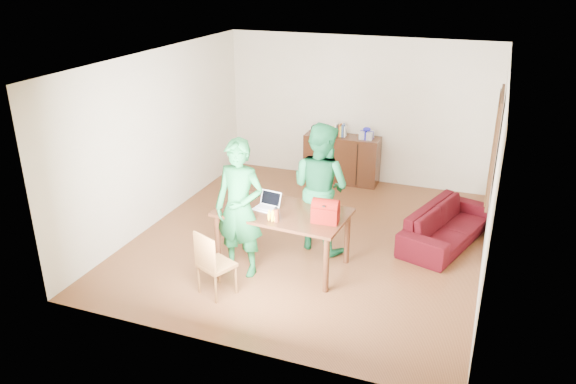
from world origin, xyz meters
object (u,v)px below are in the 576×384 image
at_px(chair, 216,276).
at_px(sofa, 447,225).
at_px(laptop, 266,206).
at_px(person_near, 240,208).
at_px(bottle, 276,214).
at_px(red_bag, 325,213).
at_px(table, 283,218).
at_px(person_far, 321,187).

relative_size(chair, sofa, 0.46).
xyz_separation_m(chair, laptop, (0.28, 0.96, 0.60)).
xyz_separation_m(chair, person_near, (0.06, 0.61, 0.68)).
distance_m(bottle, red_bag, 0.63).
xyz_separation_m(bottle, red_bag, (0.60, 0.21, 0.02)).
bearing_deg(sofa, bottle, 150.13).
height_order(laptop, red_bag, red_bag).
distance_m(person_near, sofa, 3.19).
bearing_deg(person_near, sofa, 38.22).
relative_size(table, person_far, 0.95).
xyz_separation_m(laptop, red_bag, (0.87, -0.10, 0.08)).
xyz_separation_m(laptop, bottle, (0.27, -0.30, 0.06)).
bearing_deg(laptop, person_far, 61.09).
height_order(person_far, sofa, person_far).
bearing_deg(person_near, red_bag, 14.35).
distance_m(chair, red_bag, 1.59).
relative_size(person_far, red_bag, 5.55).
bearing_deg(bottle, table, 96.49).
xyz_separation_m(table, person_far, (0.31, 0.69, 0.23)).
distance_m(table, chair, 1.20).
distance_m(table, laptop, 0.28).
relative_size(bottle, sofa, 0.11).
bearing_deg(red_bag, table, 166.14).
height_order(person_near, red_bag, person_near).
xyz_separation_m(person_near, bottle, (0.50, 0.04, -0.02)).
relative_size(laptop, bottle, 1.66).
bearing_deg(laptop, sofa, 41.85).
relative_size(table, person_near, 0.96).
relative_size(person_far, bottle, 9.40).
relative_size(table, laptop, 5.40).
height_order(bottle, sofa, bottle).
distance_m(chair, person_near, 0.92).
bearing_deg(red_bag, person_near, -170.01).
bearing_deg(person_near, bottle, 6.18).
xyz_separation_m(person_near, sofa, (2.50, 1.87, -0.66)).
bearing_deg(bottle, sofa, 42.35).
xyz_separation_m(laptop, sofa, (2.28, 1.52, -0.58)).
bearing_deg(sofa, chair, 151.86).
xyz_separation_m(chair, person_far, (0.83, 1.68, 0.69)).
bearing_deg(person_near, laptop, 58.60).
bearing_deg(person_near, table, 40.56).
height_order(table, person_near, person_near).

